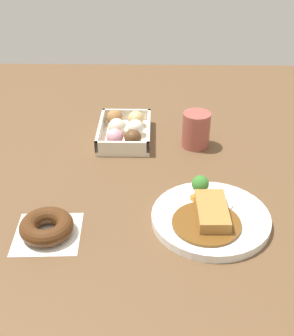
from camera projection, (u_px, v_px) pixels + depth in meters
ground_plane at (160, 178)px, 1.07m from camera, size 1.60×1.60×0.00m
curry_plate at (210, 216)px, 0.92m from camera, size 0.25×0.25×0.07m
donut_box at (125, 131)px, 1.23m from camera, size 0.20×0.14×0.06m
chocolate_ring_donut at (47, 227)px, 0.89m from camera, size 0.14×0.14×0.04m
coffee_mug at (196, 130)px, 1.18m from camera, size 0.07×0.07×0.09m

